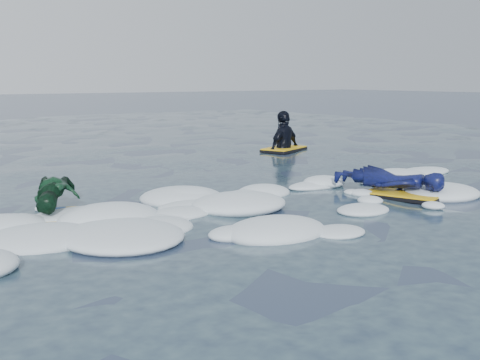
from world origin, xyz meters
name	(u,v)px	position (x,y,z in m)	size (l,w,h in m)	color
ground	(249,234)	(0.00, 0.00, 0.00)	(120.00, 120.00, 0.00)	#19253C
foam_band	(200,216)	(0.00, 1.03, 0.00)	(12.00, 3.10, 0.30)	white
prone_woman_unit	(391,182)	(2.88, 0.59, 0.20)	(1.09, 1.64, 0.40)	black
prone_child_unit	(56,197)	(-1.42, 2.02, 0.24)	(1.03, 1.33, 0.47)	black
waiting_rider_unit	(284,150)	(4.94, 5.56, 0.04)	(1.35, 1.07, 1.78)	black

